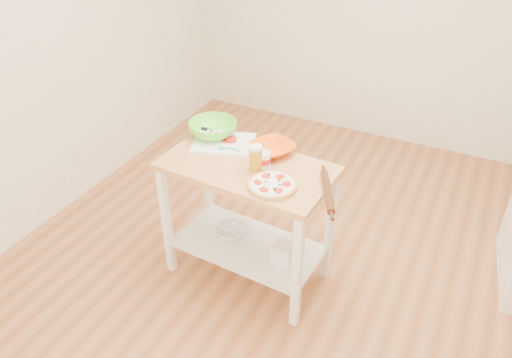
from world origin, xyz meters
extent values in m
cube|color=#B27042|center=(0.00, 0.00, -0.01)|extent=(4.00, 4.50, 0.02)
cube|color=#ECE4C6|center=(0.00, 2.26, 1.35)|extent=(4.00, 0.02, 2.70)
cube|color=#ECE4C6|center=(-2.01, 0.00, 1.35)|extent=(0.02, 4.50, 2.70)
cube|color=tan|center=(-0.27, -0.18, 0.88)|extent=(1.10, 0.64, 0.04)
cube|color=white|center=(-0.27, -0.18, 0.25)|extent=(1.02, 0.58, 0.02)
cube|color=white|center=(-0.77, -0.40, 0.43)|extent=(0.05, 0.05, 0.86)
cube|color=white|center=(-0.74, 0.09, 0.43)|extent=(0.05, 0.05, 0.86)
cube|color=white|center=(0.21, -0.46, 0.43)|extent=(0.05, 0.05, 0.86)
cube|color=white|center=(0.24, 0.03, 0.43)|extent=(0.05, 0.05, 0.86)
cylinder|color=#DAAE5D|center=(-0.02, -0.33, 0.91)|extent=(0.29, 0.29, 0.02)
cylinder|color=#DAAE5D|center=(-0.02, -0.33, 0.92)|extent=(0.29, 0.29, 0.01)
cylinder|color=white|center=(-0.02, -0.33, 0.92)|extent=(0.25, 0.25, 0.01)
cylinder|color=red|center=(0.05, -0.30, 0.93)|extent=(0.05, 0.05, 0.01)
cylinder|color=red|center=(-0.01, -0.25, 0.93)|extent=(0.05, 0.05, 0.01)
cylinder|color=red|center=(-0.09, -0.27, 0.93)|extent=(0.05, 0.05, 0.01)
cylinder|color=red|center=(-0.10, -0.35, 0.93)|extent=(0.05, 0.05, 0.01)
cylinder|color=red|center=(-0.04, -0.41, 0.93)|extent=(0.05, 0.05, 0.01)
cylinder|color=red|center=(0.04, -0.38, 0.93)|extent=(0.05, 0.05, 0.01)
sphere|color=white|center=(0.03, -0.27, 0.93)|extent=(0.03, 0.03, 0.03)
sphere|color=white|center=(-0.05, -0.27, 0.93)|extent=(0.03, 0.03, 0.03)
sphere|color=white|center=(-0.08, -0.34, 0.93)|extent=(0.03, 0.03, 0.03)
sphere|color=white|center=(-0.03, -0.38, 0.93)|extent=(0.03, 0.03, 0.03)
plane|color=#115D10|center=(0.02, -0.32, 0.93)|extent=(0.03, 0.03, 0.00)
plane|color=#115D10|center=(0.00, -0.28, 0.93)|extent=(0.03, 0.03, 0.00)
plane|color=#115D10|center=(-0.07, -0.26, 0.93)|extent=(0.03, 0.03, 0.00)
plane|color=#115D10|center=(-0.07, -0.33, 0.93)|extent=(0.03, 0.03, 0.00)
plane|color=#115D10|center=(-0.05, -0.37, 0.93)|extent=(0.03, 0.03, 0.00)
plane|color=#115D10|center=(0.01, -0.38, 0.93)|extent=(0.03, 0.03, 0.00)
cube|color=white|center=(-0.53, -0.01, 0.91)|extent=(0.48, 0.42, 0.01)
cube|color=#F4EACC|center=(-0.66, 0.02, 0.92)|extent=(0.03, 0.03, 0.02)
cube|color=#F4EACC|center=(-0.63, 0.03, 0.92)|extent=(0.03, 0.03, 0.02)
cube|color=#F4EACC|center=(-0.60, 0.04, 0.92)|extent=(0.03, 0.03, 0.02)
cube|color=#F4EACC|center=(-0.68, 0.05, 0.92)|extent=(0.03, 0.03, 0.02)
cube|color=#F4EACC|center=(-0.64, 0.06, 0.92)|extent=(0.03, 0.03, 0.02)
cube|color=#F4EACC|center=(-0.61, 0.07, 0.92)|extent=(0.03, 0.03, 0.02)
cylinder|color=red|center=(-0.52, 0.02, 0.92)|extent=(0.07, 0.07, 0.01)
cylinder|color=red|center=(-0.50, 0.02, 0.92)|extent=(0.07, 0.07, 0.01)
cylinder|color=red|center=(-0.49, 0.03, 0.93)|extent=(0.07, 0.07, 0.01)
cube|color=#3DB3A5|center=(-0.49, -0.09, 0.92)|extent=(0.06, 0.04, 0.01)
cylinder|color=#3DB3A5|center=(-0.42, -0.07, 0.92)|extent=(0.10, 0.02, 0.01)
cube|color=silver|center=(-0.57, 0.09, 0.91)|extent=(0.18, 0.03, 0.00)
cube|color=black|center=(-0.70, 0.08, 0.92)|extent=(0.10, 0.02, 0.01)
imported|color=#FF5E0A|center=(-0.19, 0.03, 0.93)|extent=(0.36, 0.36, 0.06)
imported|color=#6AE83B|center=(-0.65, 0.06, 0.95)|extent=(0.37, 0.37, 0.10)
cylinder|color=#BB8212|center=(-0.19, -0.20, 0.97)|extent=(0.08, 0.08, 0.14)
cylinder|color=white|center=(-0.19, -0.20, 1.05)|extent=(0.08, 0.08, 0.02)
cylinder|color=white|center=(-0.16, -0.15, 0.95)|extent=(0.08, 0.08, 0.10)
cylinder|color=red|center=(-0.16, -0.15, 0.95)|extent=(0.09, 0.09, 0.04)
cylinder|color=silver|center=(-0.14, -0.15, 1.03)|extent=(0.01, 0.05, 0.11)
cylinder|color=#562A13|center=(0.29, -0.26, 0.92)|extent=(0.21, 0.37, 0.05)
imported|color=silver|center=(-0.41, -0.15, 0.29)|extent=(0.27, 0.27, 0.07)
cube|color=white|center=(0.02, -0.22, 0.33)|extent=(0.14, 0.14, 0.13)
camera|label=1|loc=(0.95, -2.49, 2.53)|focal=35.00mm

